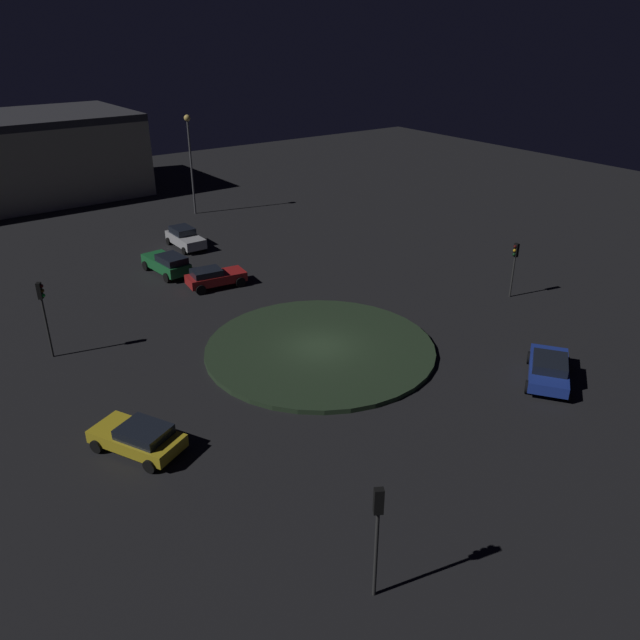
% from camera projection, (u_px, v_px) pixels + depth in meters
% --- Properties ---
extents(ground_plane, '(117.85, 117.85, 0.00)m').
position_uv_depth(ground_plane, '(320.00, 350.00, 35.36)').
color(ground_plane, black).
extents(roundabout_island, '(12.88, 12.88, 0.26)m').
position_uv_depth(roundabout_island, '(320.00, 348.00, 35.30)').
color(roundabout_island, '#263823').
rests_on(roundabout_island, ground_plane).
extents(car_red, '(2.32, 4.16, 1.40)m').
position_uv_depth(car_red, '(214.00, 277.00, 43.43)').
color(car_red, red).
rests_on(car_red, ground_plane).
extents(car_yellow, '(4.45, 3.51, 1.30)m').
position_uv_depth(car_yellow, '(139.00, 437.00, 26.85)').
color(car_yellow, gold).
rests_on(car_yellow, ground_plane).
extents(car_green, '(4.57, 2.31, 1.60)m').
position_uv_depth(car_green, '(167.00, 263.00, 45.62)').
color(car_green, '#1E7238').
rests_on(car_green, ground_plane).
extents(car_blue, '(4.12, 4.68, 1.36)m').
position_uv_depth(car_blue, '(549.00, 368.00, 32.08)').
color(car_blue, '#1E38A5').
rests_on(car_blue, ground_plane).
extents(car_silver, '(4.22, 1.97, 1.58)m').
position_uv_depth(car_silver, '(185.00, 238.00, 51.09)').
color(car_silver, silver).
rests_on(car_silver, ground_plane).
extents(traffic_light_south, '(0.32, 0.37, 3.74)m').
position_uv_depth(traffic_light_south, '(515.00, 259.00, 41.06)').
color(traffic_light_south, '#2D2D2D').
rests_on(traffic_light_south, ground_plane).
extents(traffic_light_northwest, '(0.40, 0.37, 4.33)m').
position_uv_depth(traffic_light_northwest, '(377.00, 521.00, 19.05)').
color(traffic_light_northwest, '#2D2D2D').
rests_on(traffic_light_northwest, ground_plane).
extents(traffic_light_northeast, '(0.37, 0.40, 4.40)m').
position_uv_depth(traffic_light_northeast, '(43.00, 305.00, 33.37)').
color(traffic_light_northeast, '#2D2D2D').
rests_on(traffic_light_northeast, ground_plane).
extents(streetlamp_east, '(0.59, 0.59, 9.11)m').
position_uv_depth(streetlamp_east, '(190.00, 148.00, 57.69)').
color(streetlamp_east, '#4C4C51').
rests_on(streetlamp_east, ground_plane).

